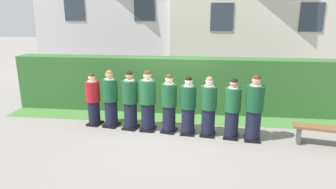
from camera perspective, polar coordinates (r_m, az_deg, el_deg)
ground_plane at (r=8.32m, az=0.00°, el=-6.99°), size 60.00×60.00×0.00m
student_in_red_blazer at (r=8.85m, az=-13.99°, el=-1.11°), size 0.42×0.49×1.52m
student_front_row_1 at (r=8.61m, az=-10.83°, el=-1.01°), size 0.45×0.53×1.63m
student_front_row_2 at (r=8.35m, az=-7.19°, el=-1.34°), size 0.46×0.53×1.64m
student_front_row_3 at (r=8.19m, az=-3.86°, el=-1.45°), size 0.44×0.54×1.68m
student_front_row_4 at (r=8.06m, az=0.20°, el=-1.98°), size 0.46×0.54×1.60m
student_front_row_5 at (r=7.95m, az=3.85°, el=-2.39°), size 0.41×0.48×1.57m
student_front_row_6 at (r=7.89m, az=7.71°, el=-2.53°), size 0.44×0.51×1.59m
student_front_row_7 at (r=7.85m, az=12.10°, el=-2.88°), size 0.44×0.51×1.58m
student_front_row_8 at (r=7.83m, az=16.02°, el=-2.76°), size 0.44×0.55×1.70m
hedge at (r=9.81m, az=1.28°, el=1.91°), size 10.44×0.70×1.76m
school_building_main at (r=14.69m, az=16.91°, el=16.60°), size 8.09×4.02×7.09m
wooden_bench at (r=8.26m, az=27.45°, el=-6.36°), size 1.44×0.62×0.48m
lawn_strip at (r=9.29m, az=0.77°, el=-4.51°), size 10.44×0.90×0.01m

